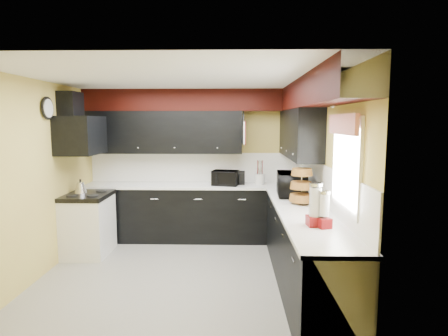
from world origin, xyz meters
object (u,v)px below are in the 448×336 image
Objects in this scene: utensil_crock at (260,179)px; knife_block at (242,178)px; microwave at (292,184)px; kettle at (81,188)px; toaster_oven at (225,178)px.

utensil_crock is 0.30m from knife_block.
kettle is at bearing 89.08° from microwave.
knife_block is at bearing 40.47° from microwave.
microwave reaches higher than knife_block.
utensil_crock is at bearing 11.23° from knife_block.
toaster_oven reaches higher than utensil_crock.
toaster_oven is 2.34× the size of kettle.
knife_block reaches higher than utensil_crock.
toaster_oven reaches higher than knife_block.
knife_block is at bearing 23.66° from toaster_oven.
knife_block is (0.27, 0.06, -0.01)m from toaster_oven.
utensil_crock is at bearing 21.30° from toaster_oven.
toaster_oven is 0.70× the size of microwave.
kettle is (-2.42, -0.67, -0.05)m from knife_block.
knife_block is (-0.30, -0.04, 0.02)m from utensil_crock.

